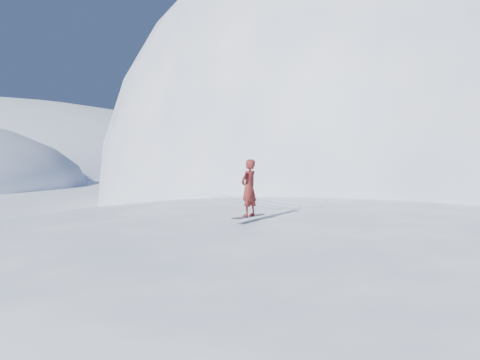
# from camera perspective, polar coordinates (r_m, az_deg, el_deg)

# --- Properties ---
(ground) EXTENTS (400.00, 400.00, 0.00)m
(ground) POSITION_cam_1_polar(r_m,az_deg,el_deg) (16.85, 10.36, -11.88)
(ground) COLOR white
(ground) RESTS_ON ground
(near_ridge) EXTENTS (36.00, 28.00, 4.80)m
(near_ridge) POSITION_cam_1_polar(r_m,az_deg,el_deg) (19.89, 9.08, -9.55)
(near_ridge) COLOR white
(near_ridge) RESTS_ON ground
(summit_peak) EXTENTS (60.00, 56.00, 56.00)m
(summit_peak) POSITION_cam_1_polar(r_m,az_deg,el_deg) (50.21, 19.71, -2.10)
(summit_peak) COLOR white
(summit_peak) RESTS_ON ground
(peak_shoulder) EXTENTS (28.00, 24.00, 18.00)m
(peak_shoulder) POSITION_cam_1_polar(r_m,az_deg,el_deg) (38.88, 10.46, -3.42)
(peak_shoulder) COLOR white
(peak_shoulder) RESTS_ON ground
(wind_bumps) EXTENTS (16.00, 14.40, 1.00)m
(wind_bumps) POSITION_cam_1_polar(r_m,az_deg,el_deg) (18.50, 5.81, -10.49)
(wind_bumps) COLOR white
(wind_bumps) RESTS_ON ground
(snowboard) EXTENTS (1.29, 1.04, 0.02)m
(snowboard) POSITION_cam_1_polar(r_m,az_deg,el_deg) (14.64, 1.08, -4.45)
(snowboard) COLOR black
(snowboard) RESTS_ON near_ridge
(snowboarder) EXTENTS (0.77, 0.72, 1.77)m
(snowboarder) POSITION_cam_1_polar(r_m,az_deg,el_deg) (14.56, 1.09, -0.95)
(snowboarder) COLOR maroon
(snowboarder) RESTS_ON snowboard
(board_tracks) EXTENTS (2.90, 5.89, 0.04)m
(board_tracks) POSITION_cam_1_polar(r_m,az_deg,el_deg) (19.66, 1.88, -2.52)
(board_tracks) COLOR silver
(board_tracks) RESTS_ON ground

